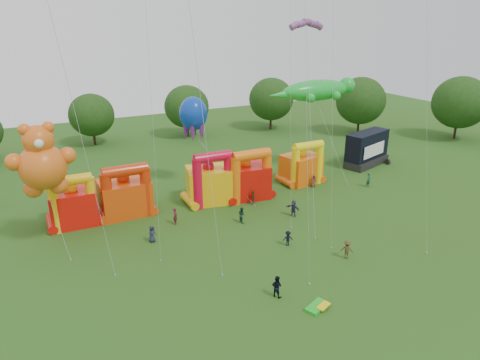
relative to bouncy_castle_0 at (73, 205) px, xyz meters
name	(u,v)px	position (x,y,z in m)	size (l,w,h in m)	color
ground	(359,337)	(15.52, -27.42, -2.29)	(160.00, 160.00, 0.00)	#2C4D15
tree_ring	(347,259)	(14.30, -26.79, 3.96)	(126.73, 128.87, 12.07)	#352314
bouncy_castle_0	(73,205)	(0.00, 0.00, 0.00)	(4.82, 3.90, 6.01)	red
bouncy_castle_1	(125,195)	(5.55, 0.12, 0.08)	(5.51, 4.44, 6.26)	#D9400B
bouncy_castle_2	(209,183)	(15.37, -0.91, 0.23)	(5.79, 5.02, 6.64)	#EDAC0C
bouncy_castle_3	(246,179)	(20.06, -1.49, 0.15)	(5.95, 5.03, 6.46)	red
bouncy_castle_4	(302,166)	(29.16, -0.26, -0.01)	(5.50, 4.74, 5.98)	#E65B0C
stage_trailer	(367,149)	(42.22, 1.66, 0.19)	(8.54, 5.26, 5.15)	black
teddy_bear_kite	(45,174)	(-2.25, -4.35, 5.24)	(6.03, 5.82, 12.40)	orange
gecko_kite	(323,112)	(33.09, 1.15, 6.73)	(13.87, 9.22, 13.35)	green
octopus_kite	(217,158)	(17.45, 1.42, 2.30)	(5.58, 11.70, 11.87)	#0B36A9
parafoil_kites	(252,123)	(15.96, -10.50, 9.40)	(29.57, 11.43, 30.08)	red
diamond_kites	(297,91)	(19.34, -12.76, 12.45)	(25.57, 16.94, 36.25)	red
folded_kite_bundle	(318,307)	(14.83, -23.52, -2.16)	(2.23, 1.67, 0.31)	green
spectator_0	(152,234)	(6.36, -7.57, -1.41)	(0.86, 0.56, 1.77)	#222539
spectator_1	(175,216)	(9.70, -4.84, -1.32)	(0.71, 0.47, 1.95)	maroon
spectator_2	(242,215)	(16.34, -7.60, -1.41)	(0.86, 0.67, 1.77)	#173A27
spectator_3	(288,238)	(18.05, -14.19, -1.52)	(1.00, 0.57, 1.54)	black
spectator_4	(253,197)	(19.75, -3.81, -1.42)	(1.03, 0.43, 1.75)	#403619
spectator_5	(293,208)	(22.22, -8.78, -1.35)	(1.75, 0.56, 1.89)	#2E2A47
spectator_6	(313,181)	(29.55, -2.42, -1.47)	(0.81, 0.53, 1.66)	#522417
spectator_7	(369,180)	(36.10, -5.64, -1.33)	(0.71, 0.46, 1.94)	#1C4831
spectator_8	(277,286)	(12.78, -20.79, -1.37)	(0.90, 0.70, 1.85)	black
spectator_9	(347,249)	(21.63, -18.68, -1.38)	(1.18, 0.68, 1.83)	#47381C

